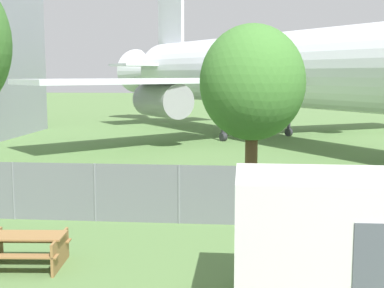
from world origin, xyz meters
name	(u,v)px	position (x,y,z in m)	size (l,w,h in m)	color
perimeter_fence	(179,194)	(0.00, 10.72, 0.88)	(56.07, 0.07, 1.77)	slate
airplane	(268,70)	(3.51, 31.39, 4.66)	(28.36, 35.77, 14.17)	white
portable_cabin	(334,241)	(3.61, 5.37, 1.28)	(3.73, 2.27, 2.56)	silver
picnic_bench_near_cabin	(25,247)	(-3.11, 6.81, 0.48)	(1.92, 1.54, 0.76)	olive
tree_left_of_cabin	(252,83)	(2.17, 13.83, 4.11)	(3.62, 3.62, 6.13)	brown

